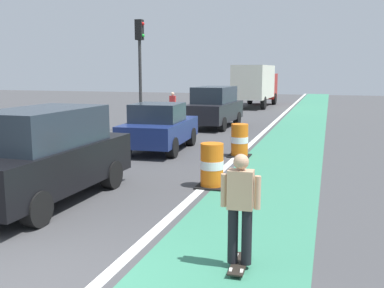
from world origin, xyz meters
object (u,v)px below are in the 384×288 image
parked_suv_third (214,107)px  delivery_truck_down_block (256,83)px  traffic_light_corner (140,56)px  skateboarder_on_lane (240,208)px  parked_sedan_second (159,127)px  traffic_barrel_mid (240,141)px  pedestrian_crossing (173,105)px  traffic_barrel_front (212,166)px  parked_suv_nearest (45,155)px

parked_suv_third → delivery_truck_down_block: (-0.06, 13.33, 0.81)m
delivery_truck_down_block → traffic_light_corner: bearing=-99.8°
skateboarder_on_lane → parked_sedan_second: parked_sedan_second is taller
traffic_barrel_mid → pedestrian_crossing: size_ratio=0.68×
skateboarder_on_lane → parked_suv_third: bearing=105.6°
traffic_barrel_front → parked_suv_nearest: bearing=-144.7°
parked_suv_third → traffic_barrel_mid: bearing=-69.5°
skateboarder_on_lane → delivery_truck_down_block: (-4.45, 29.00, 0.94)m
delivery_truck_down_block → traffic_light_corner: size_ratio=1.50×
parked_suv_third → delivery_truck_down_block: delivery_truck_down_block is taller
skateboarder_on_lane → traffic_barrel_front: bearing=109.7°
parked_sedan_second → traffic_light_corner: 5.70m
skateboarder_on_lane → traffic_light_corner: size_ratio=0.33×
parked_sedan_second → pedestrian_crossing: size_ratio=2.61×
skateboarder_on_lane → delivery_truck_down_block: bearing=98.7°
parked_suv_third → parked_suv_nearest: bearing=-91.3°
traffic_barrel_mid → delivery_truck_down_block: (-2.79, 20.60, 1.31)m
parked_sedan_second → traffic_light_corner: traffic_light_corner is taller
parked_suv_nearest → traffic_barrel_front: size_ratio=4.25×
parked_suv_nearest → traffic_barrel_mid: parked_suv_nearest is taller
parked_sedan_second → parked_suv_third: 7.02m
delivery_truck_down_block → parked_sedan_second: bearing=-90.5°
parked_suv_nearest → delivery_truck_down_block: delivery_truck_down_block is taller
parked_sedan_second → traffic_light_corner: bearing=121.1°
parked_suv_nearest → traffic_barrel_front: bearing=35.3°
skateboarder_on_lane → delivery_truck_down_block: 29.35m
parked_suv_third → traffic_barrel_front: bearing=-75.9°
parked_suv_nearest → parked_suv_third: same height
parked_suv_third → skateboarder_on_lane: bearing=-74.4°
parked_suv_nearest → pedestrian_crossing: (-2.84, 16.15, -0.17)m
skateboarder_on_lane → parked_suv_nearest: size_ratio=0.36×
parked_suv_nearest → skateboarder_on_lane: bearing=-23.6°
parked_suv_nearest → traffic_barrel_front: parked_suv_nearest is taller
parked_sedan_second → parked_suv_third: size_ratio=0.90×
parked_sedan_second → delivery_truck_down_block: bearing=89.5°
traffic_barrel_mid → pedestrian_crossing: bearing=120.9°
parked_suv_nearest → parked_sedan_second: size_ratio=1.10×
parked_suv_nearest → parked_suv_third: size_ratio=0.99×
parked_sedan_second → pedestrian_crossing: parked_sedan_second is taller
delivery_truck_down_block → traffic_light_corner: (-2.77, -16.03, 1.65)m
traffic_barrel_mid → delivery_truck_down_block: bearing=97.7°
parked_suv_third → traffic_barrel_mid: size_ratio=4.29×
traffic_light_corner → pedestrian_crossing: size_ratio=3.17×
parked_sedan_second → traffic_barrel_mid: parked_sedan_second is taller
parked_sedan_second → pedestrian_crossing: bearing=107.0°
parked_sedan_second → delivery_truck_down_block: (0.17, 20.34, 1.01)m
traffic_barrel_mid → traffic_light_corner: bearing=140.5°
parked_sedan_second → parked_suv_third: (0.23, 7.01, 0.20)m
parked_suv_nearest → parked_suv_third: (0.30, 13.62, 0.00)m
skateboarder_on_lane → traffic_barrel_front: 4.57m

